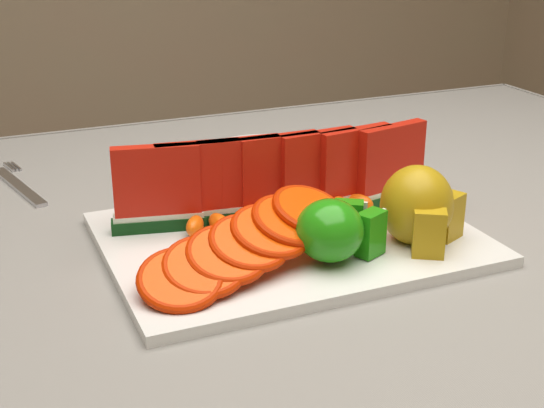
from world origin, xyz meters
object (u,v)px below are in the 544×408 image
Objects in this scene: platter at (289,239)px; apple_cluster at (335,230)px; pear_cluster at (419,208)px; fork at (18,184)px; side_plate at (265,154)px.

platter is 0.09m from apple_cluster.
fork is (-0.38, 0.38, -0.05)m from pear_cluster.
pear_cluster reaches higher than platter.
pear_cluster is 0.54× the size of fork.
apple_cluster is at bearing -101.83° from side_plate.
apple_cluster is 0.96× the size of pear_cluster.
pear_cluster is at bearing -30.23° from platter.
pear_cluster is 0.37m from side_plate.
apple_cluster is 0.48m from fork.
pear_cluster is 0.54m from fork.
platter is 0.40m from fork.
apple_cluster is 0.52× the size of fork.
platter reaches higher than fork.
fork is at bearing 134.87° from pear_cluster.
fork is (-0.26, 0.31, -0.00)m from platter.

